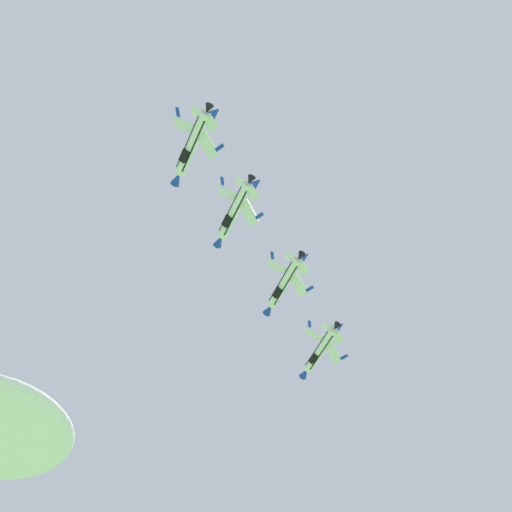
{
  "coord_description": "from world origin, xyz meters",
  "views": [
    {
      "loc": [
        -1.19,
        0.47,
        1.85
      ],
      "look_at": [
        27.43,
        91.12,
        119.44
      ],
      "focal_mm": 60.15,
      "sensor_mm": 36.0,
      "label": 1
    }
  ],
  "objects": [
    {
      "name": "fighter_jet_left_wing",
      "position": [
        34.68,
        96.94,
        120.91
      ],
      "size": [
        8.52,
        15.97,
        6.5
      ],
      "rotation": [
        0.0,
        0.68,
        0.1
      ],
      "color": "white"
    },
    {
      "name": "fighter_jet_right_wing",
      "position": [
        21.35,
        84.32,
        121.31
      ],
      "size": [
        8.2,
        15.97,
        6.87
      ],
      "rotation": [
        0.0,
        0.74,
        0.1
      ],
      "color": "white"
    },
    {
      "name": "fighter_jet_lead",
      "position": [
        46.89,
        111.09,
        120.71
      ],
      "size": [
        8.25,
        15.97,
        6.82
      ],
      "rotation": [
        0.0,
        0.73,
        0.1
      ],
      "color": "white"
    },
    {
      "name": "fighter_jet_left_outer",
      "position": [
        10.71,
        71.97,
        118.63
      ],
      "size": [
        8.59,
        15.97,
        6.42
      ],
      "rotation": [
        0.0,
        0.67,
        0.1
      ],
      "color": "white"
    }
  ]
}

